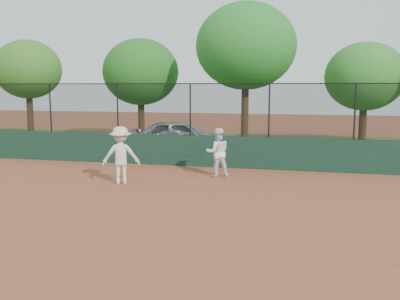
% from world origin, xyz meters
% --- Properties ---
extents(ground, '(80.00, 80.00, 0.00)m').
position_xyz_m(ground, '(0.00, 0.00, 0.00)').
color(ground, brown).
rests_on(ground, ground).
extents(back_wall, '(26.00, 0.20, 1.20)m').
position_xyz_m(back_wall, '(0.00, 6.00, 0.60)').
color(back_wall, '#193826').
rests_on(back_wall, ground).
extents(grass_strip, '(36.00, 12.00, 0.01)m').
position_xyz_m(grass_strip, '(0.00, 12.00, 0.00)').
color(grass_strip, '#294D18').
rests_on(grass_strip, ground).
extents(parked_car, '(4.88, 2.82, 1.56)m').
position_xyz_m(parked_car, '(-1.84, 9.23, 0.78)').
color(parked_car, '#AEB4B8').
rests_on(parked_car, ground).
extents(player_second, '(0.98, 0.88, 1.67)m').
position_xyz_m(player_second, '(0.92, 4.28, 0.84)').
color(player_second, white).
rests_on(player_second, ground).
extents(player_main, '(1.34, 1.06, 1.83)m').
position_xyz_m(player_main, '(-1.83, 2.41, 0.91)').
color(player_main, beige).
rests_on(player_main, ground).
extents(fence_assembly, '(26.00, 0.06, 2.00)m').
position_xyz_m(fence_assembly, '(-0.03, 6.00, 2.24)').
color(fence_assembly, black).
rests_on(fence_assembly, back_wall).
extents(tree_0, '(3.71, 3.37, 5.60)m').
position_xyz_m(tree_0, '(-11.12, 11.33, 3.98)').
color(tree_0, '#492D1A').
rests_on(tree_0, ground).
extents(tree_1, '(4.21, 3.83, 5.68)m').
position_xyz_m(tree_1, '(-5.13, 12.82, 3.85)').
color(tree_1, '#442D17').
rests_on(tree_1, ground).
extents(tree_2, '(4.83, 4.40, 7.08)m').
position_xyz_m(tree_2, '(0.90, 11.19, 4.97)').
color(tree_2, '#49311A').
rests_on(tree_2, ground).
extents(tree_3, '(3.82, 3.48, 5.20)m').
position_xyz_m(tree_3, '(6.52, 12.51, 3.53)').
color(tree_3, '#402A15').
rests_on(tree_3, ground).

